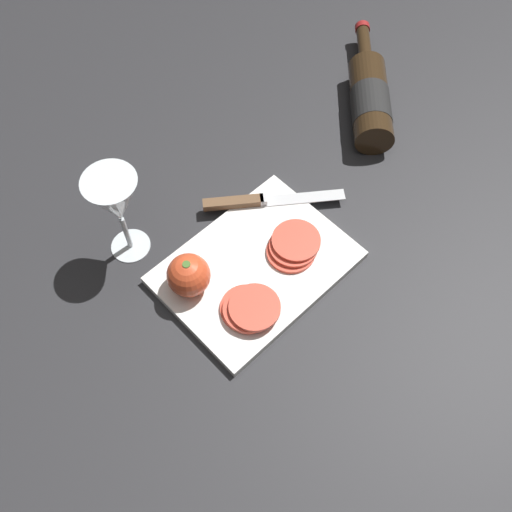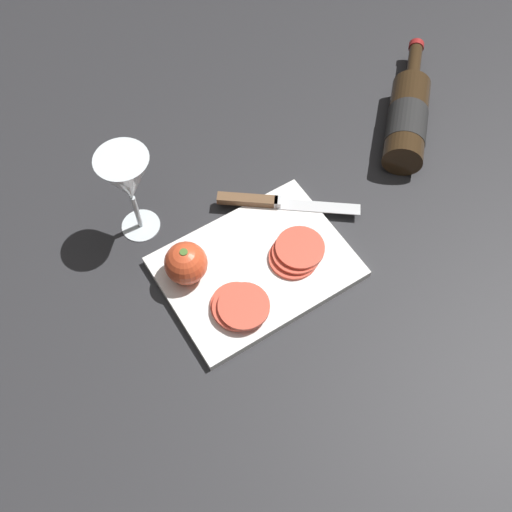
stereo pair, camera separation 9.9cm
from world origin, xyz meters
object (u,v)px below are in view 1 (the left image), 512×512
Objects in this scene: wine_bottle at (370,99)px; wine_glass at (116,203)px; knife at (248,201)px; whole_tomato at (189,275)px; tomato_slice_stack_far at (250,308)px; tomato_slice_stack_near at (293,246)px.

wine_glass is (-0.54, 0.08, 0.09)m from wine_bottle.
wine_bottle is 0.34m from knife.
wine_bottle is at bearing -8.20° from wine_glass.
wine_glass is at bearing -165.16° from knife.
whole_tomato reaches higher than tomato_slice_stack_far.
whole_tomato is (-0.52, -0.06, 0.01)m from wine_bottle.
knife is (0.20, -0.08, -0.11)m from wine_glass.
wine_bottle is at bearing 20.57° from tomato_slice_stack_near.
knife is 2.18× the size of tomato_slice_stack_near.
wine_bottle is 3.70× the size of whole_tomato.
knife is at bearing 16.71° from whole_tomato.
whole_tomato is 0.19m from tomato_slice_stack_near.
knife is at bearing 47.33° from tomato_slice_stack_far.
wine_bottle reaches higher than knife.
wine_bottle is 2.76× the size of tomato_slice_stack_far.
knife is 2.23× the size of tomato_slice_stack_far.
wine_glass is 1.87× the size of tomato_slice_stack_near.
tomato_slice_stack_far is at bearing -166.17° from tomato_slice_stack_near.
tomato_slice_stack_far reaches higher than knife.
tomato_slice_stack_near is 0.14m from tomato_slice_stack_far.
wine_glass reaches higher than wine_bottle.
wine_bottle is at bearing 38.44° from knife.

